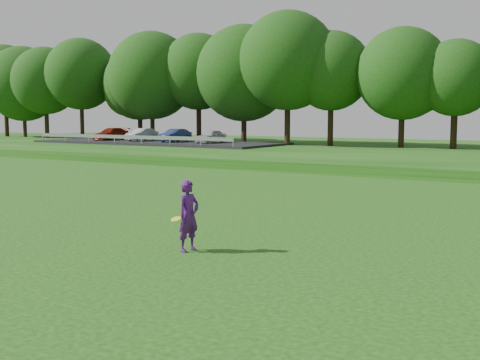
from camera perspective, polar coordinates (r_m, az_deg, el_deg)
The scene contains 6 objects.
ground at distance 16.92m, azimuth -15.41°, elevation -5.19°, with size 140.00×140.00×0.00m, color #12430D.
berm at distance 46.99m, azimuth 16.42°, elevation 2.32°, with size 130.00×30.00×0.60m, color #12430D.
walking_path at distance 33.73m, azimuth 10.19°, elevation 0.57°, with size 130.00×1.60×0.04m, color gray.
treeline at distance 51.00m, azimuth 17.89°, elevation 11.34°, with size 104.00×7.00×15.00m, color #1B3D0E, non-canonical shape.
parking_lot at distance 57.19m, azimuth -8.07°, elevation 3.84°, with size 24.00×9.00×1.38m.
woman at distance 14.49m, azimuth -4.90°, elevation -3.40°, with size 0.59×0.69×1.73m.
Camera 1 is at (12.16, -11.29, 3.28)m, focal length 45.00 mm.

